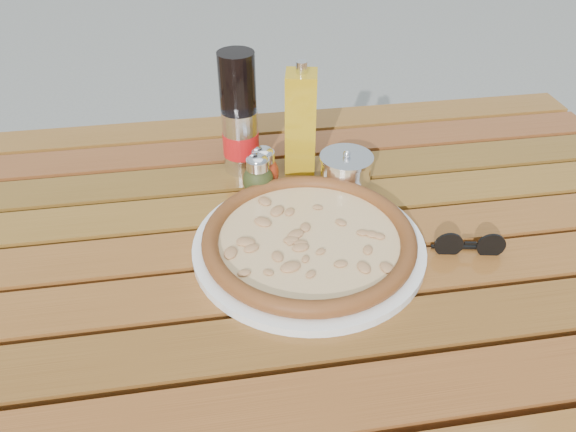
{
  "coord_description": "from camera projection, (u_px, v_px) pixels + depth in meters",
  "views": [
    {
      "loc": [
        -0.11,
        -0.69,
        1.32
      ],
      "look_at": [
        0.0,
        0.02,
        0.78
      ],
      "focal_mm": 35.0,
      "sensor_mm": 36.0,
      "label": 1
    }
  ],
  "objects": [
    {
      "name": "plate",
      "position": [
        309.0,
        246.0,
        0.87
      ],
      "size": [
        0.38,
        0.38,
        0.01
      ],
      "primitive_type": "cylinder",
      "rotation": [
        0.0,
        0.0,
        0.07
      ],
      "color": "white",
      "rests_on": "table"
    },
    {
      "name": "oregano_shaker",
      "position": [
        258.0,
        176.0,
        0.98
      ],
      "size": [
        0.07,
        0.07,
        0.08
      ],
      "rotation": [
        0.0,
        0.0,
        0.43
      ],
      "color": "#373F19",
      "rests_on": "table"
    },
    {
      "name": "dark_bottle",
      "position": [
        239.0,
        111.0,
        1.02
      ],
      "size": [
        0.07,
        0.07,
        0.22
      ],
      "primitive_type": "cylinder",
      "rotation": [
        0.0,
        0.0,
        -0.11
      ],
      "color": "black",
      "rests_on": "table"
    },
    {
      "name": "soda_can",
      "position": [
        241.0,
        141.0,
        1.03
      ],
      "size": [
        0.07,
        0.07,
        0.12
      ],
      "rotation": [
        0.0,
        0.0,
        -0.1
      ],
      "color": "silver",
      "rests_on": "table"
    },
    {
      "name": "pepper_shaker",
      "position": [
        264.0,
        168.0,
        1.0
      ],
      "size": [
        0.07,
        0.07,
        0.08
      ],
      "rotation": [
        0.0,
        0.0,
        0.25
      ],
      "color": "#B83415",
      "rests_on": "table"
    },
    {
      "name": "pizza",
      "position": [
        309.0,
        238.0,
        0.86
      ],
      "size": [
        0.38,
        0.38,
        0.03
      ],
      "rotation": [
        0.0,
        0.0,
        -0.18
      ],
      "color": "#FFEAB6",
      "rests_on": "plate"
    },
    {
      "name": "table",
      "position": [
        290.0,
        273.0,
        0.94
      ],
      "size": [
        1.4,
        0.9,
        0.75
      ],
      "color": "#3D220D",
      "rests_on": "ground"
    },
    {
      "name": "olive_oil_cruet",
      "position": [
        301.0,
        122.0,
        1.01
      ],
      "size": [
        0.07,
        0.07,
        0.21
      ],
      "rotation": [
        0.0,
        0.0,
        -0.21
      ],
      "color": "#B28913",
      "rests_on": "table"
    },
    {
      "name": "parmesan_tin",
      "position": [
        346.0,
        170.0,
        1.01
      ],
      "size": [
        0.1,
        0.1,
        0.07
      ],
      "rotation": [
        0.0,
        0.0,
        -0.1
      ],
      "color": "white",
      "rests_on": "table"
    },
    {
      "name": "sunglasses",
      "position": [
        469.0,
        245.0,
        0.86
      ],
      "size": [
        0.11,
        0.04,
        0.04
      ],
      "rotation": [
        0.0,
        0.0,
        -0.19
      ],
      "color": "black",
      "rests_on": "table"
    }
  ]
}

